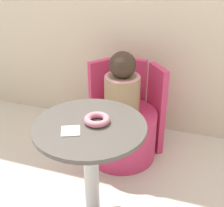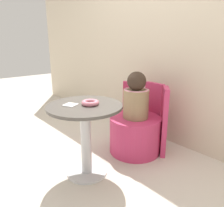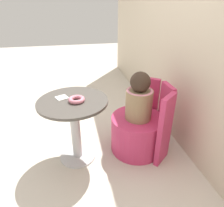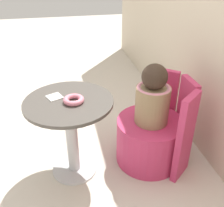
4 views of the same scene
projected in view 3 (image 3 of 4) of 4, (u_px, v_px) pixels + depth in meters
The scene contains 8 objects.
ground_plane at pixel (82, 156), 2.11m from camera, with size 12.00×12.00×0.00m, color beige.
back_wall at pixel (201, 33), 1.76m from camera, with size 6.00×0.06×2.40m.
round_table at pixel (74, 118), 1.89m from camera, with size 0.64×0.64×0.66m.
tub_chair at pixel (137, 133), 2.13m from camera, with size 0.55×0.55×0.39m.
booth_backrest at pixel (158, 118), 2.10m from camera, with size 0.65×0.24×0.73m.
child_figure at pixel (139, 98), 1.94m from camera, with size 0.27×0.27×0.49m.
donut at pixel (77, 99), 1.77m from camera, with size 0.15×0.15×0.04m.
paper_napkin at pixel (62, 98), 1.85m from camera, with size 0.13×0.13×0.01m.
Camera 3 is at (1.65, -0.02, 1.46)m, focal length 32.00 mm.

